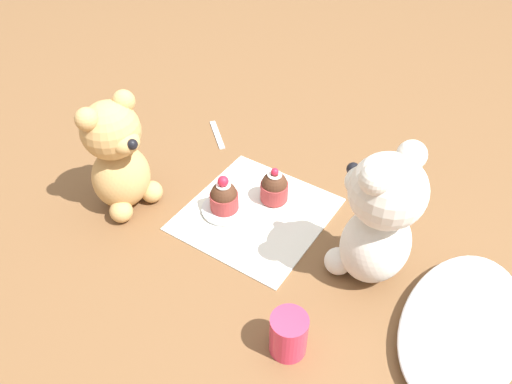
# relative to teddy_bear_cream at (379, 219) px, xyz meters

# --- Properties ---
(ground_plane) EXTENTS (4.00, 4.00, 0.00)m
(ground_plane) POSITION_rel_teddy_bear_cream_xyz_m (-0.01, -0.22, -0.12)
(ground_plane) COLOR brown
(knitted_placemat) EXTENTS (0.25, 0.24, 0.01)m
(knitted_placemat) POSITION_rel_teddy_bear_cream_xyz_m (-0.01, -0.22, -0.12)
(knitted_placemat) COLOR silver
(knitted_placemat) RESTS_ON ground_plane
(tulle_cloth) EXTENTS (0.29, 0.17, 0.04)m
(tulle_cloth) POSITION_rel_teddy_bear_cream_xyz_m (0.03, 0.16, -0.10)
(tulle_cloth) COLOR white
(tulle_cloth) RESTS_ON ground_plane
(teddy_bear_cream) EXTENTS (0.14, 0.14, 0.24)m
(teddy_bear_cream) POSITION_rel_teddy_bear_cream_xyz_m (0.00, 0.00, 0.00)
(teddy_bear_cream) COLOR silver
(teddy_bear_cream) RESTS_ON ground_plane
(teddy_bear_tan) EXTENTS (0.12, 0.12, 0.22)m
(teddy_bear_tan) POSITION_rel_teddy_bear_cream_xyz_m (0.10, -0.44, -0.01)
(teddy_bear_tan) COLOR tan
(teddy_bear_tan) RESTS_ON ground_plane
(cupcake_near_cream_bear) EXTENTS (0.05, 0.05, 0.07)m
(cupcake_near_cream_bear) POSITION_rel_teddy_bear_cream_xyz_m (-0.06, -0.22, -0.09)
(cupcake_near_cream_bear) COLOR #993333
(cupcake_near_cream_bear) RESTS_ON knitted_placemat
(saucer_plate) EXTENTS (0.08, 0.08, 0.01)m
(saucer_plate) POSITION_rel_teddy_bear_cream_xyz_m (0.02, -0.27, -0.11)
(saucer_plate) COLOR silver
(saucer_plate) RESTS_ON knitted_placemat
(cupcake_near_tan_bear) EXTENTS (0.05, 0.05, 0.07)m
(cupcake_near_tan_bear) POSITION_rel_teddy_bear_cream_xyz_m (0.02, -0.27, -0.08)
(cupcake_near_tan_bear) COLOR #993333
(cupcake_near_tan_bear) RESTS_ON saucer_plate
(juice_glass) EXTENTS (0.05, 0.05, 0.07)m
(juice_glass) POSITION_rel_teddy_bear_cream_xyz_m (0.19, -0.04, -0.09)
(juice_glass) COLOR #DB3356
(juice_glass) RESTS_ON ground_plane
(teaspoon) EXTENTS (0.08, 0.09, 0.01)m
(teaspoon) POSITION_rel_teddy_bear_cream_xyz_m (-0.17, -0.43, -0.12)
(teaspoon) COLOR silver
(teaspoon) RESTS_ON ground_plane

